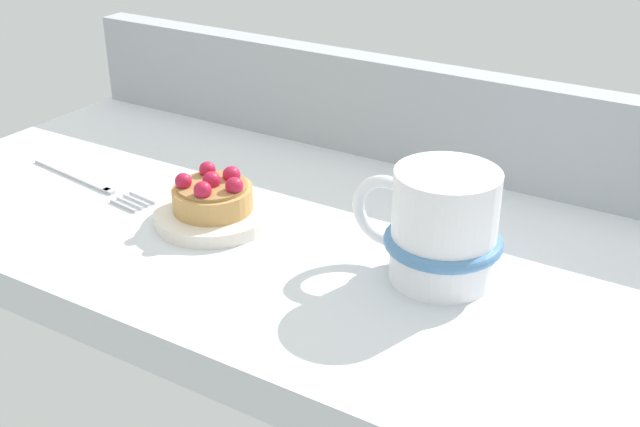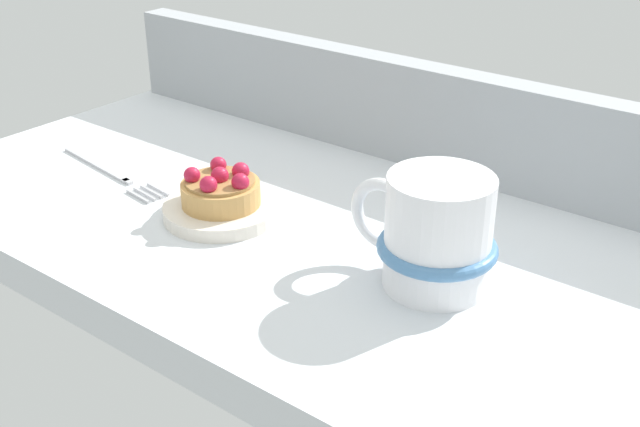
% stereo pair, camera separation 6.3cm
% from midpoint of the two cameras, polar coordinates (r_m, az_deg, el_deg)
% --- Properties ---
extents(ground_plane, '(0.78, 0.38, 0.03)m').
position_cam_midpoint_polar(ground_plane, '(0.69, -3.71, -2.17)').
color(ground_plane, silver).
extents(window_rail_back, '(0.76, 0.03, 0.10)m').
position_cam_midpoint_polar(window_rail_back, '(0.80, 3.33, 7.26)').
color(window_rail_back, '#9EA3A8').
rests_on(window_rail_back, ground_plane).
extents(dessert_plate, '(0.10, 0.10, 0.01)m').
position_cam_midpoint_polar(dessert_plate, '(0.70, -10.17, -0.20)').
color(dessert_plate, silver).
rests_on(dessert_plate, ground_plane).
extents(raspberry_tart, '(0.07, 0.07, 0.04)m').
position_cam_midpoint_polar(raspberry_tart, '(0.69, -10.29, 1.29)').
color(raspberry_tart, tan).
rests_on(raspberry_tart, dessert_plate).
extents(coffee_mug, '(0.12, 0.09, 0.09)m').
position_cam_midpoint_polar(coffee_mug, '(0.59, 5.61, -1.07)').
color(coffee_mug, white).
rests_on(coffee_mug, ground_plane).
extents(dessert_fork, '(0.17, 0.04, 0.01)m').
position_cam_midpoint_polar(dessert_fork, '(0.80, -18.32, 2.12)').
color(dessert_fork, '#B7B7BC').
rests_on(dessert_fork, ground_plane).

